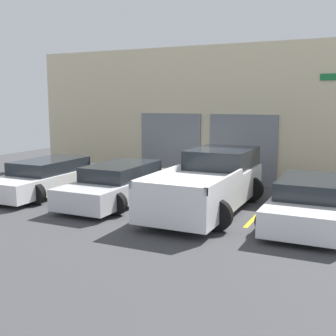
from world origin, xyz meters
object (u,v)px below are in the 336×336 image
(van_right, at_px, (312,202))
(sedan_side, at_px, (120,183))
(pickup_truck, at_px, (210,182))
(sedan_white, at_px, (49,177))

(van_right, bearing_deg, sedan_side, 179.98)
(pickup_truck, xyz_separation_m, sedan_white, (-5.79, -0.26, -0.24))
(pickup_truck, height_order, sedan_side, pickup_truck)
(sedan_white, height_order, van_right, van_right)
(sedan_side, bearing_deg, pickup_truck, 5.11)
(sedan_white, distance_m, van_right, 8.68)
(sedan_side, xyz_separation_m, van_right, (5.79, -0.00, -0.01))
(pickup_truck, relative_size, sedan_side, 1.13)
(sedan_white, xyz_separation_m, van_right, (8.68, -0.00, 0.00))
(pickup_truck, xyz_separation_m, van_right, (2.89, -0.26, -0.23))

